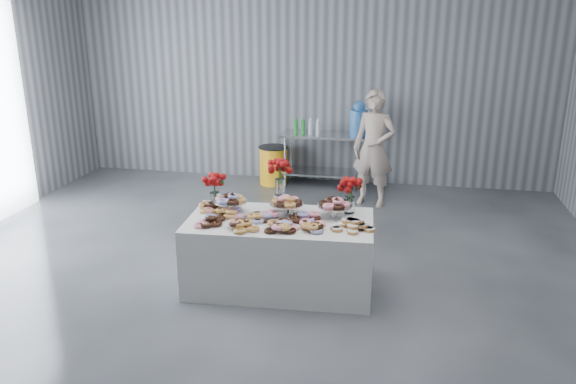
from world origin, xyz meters
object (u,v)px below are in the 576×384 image
person (374,148)px  trash_barrel (273,165)px  water_jug (359,119)px  display_table (280,253)px  prep_table (327,150)px

person → trash_barrel: person is taller
water_jug → person: (0.29, -0.76, -0.28)m
display_table → prep_table: 3.64m
prep_table → trash_barrel: bearing=-180.0°
display_table → person: size_ratio=1.10×
prep_table → person: (0.79, -0.76, 0.25)m
person → trash_barrel: (-1.69, 0.76, -0.54)m
prep_table → water_jug: (0.50, -0.00, 0.53)m
person → trash_barrel: bearing=173.1°
display_table → water_jug: (0.52, 3.63, 0.77)m
prep_table → person: person is taller
display_table → prep_table: prep_table is taller
water_jug → person: size_ratio=0.32×
prep_table → trash_barrel: size_ratio=2.33×
display_table → water_jug: bearing=81.8°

